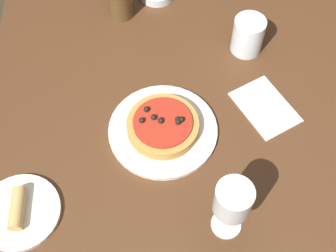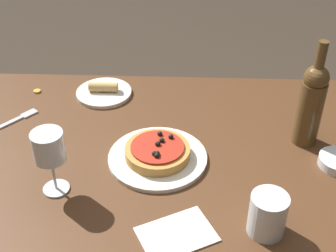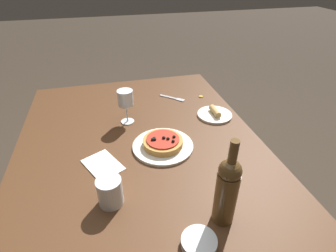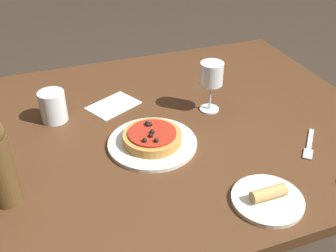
% 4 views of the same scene
% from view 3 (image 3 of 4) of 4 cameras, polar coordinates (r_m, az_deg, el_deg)
% --- Properties ---
extents(ground_plane, '(14.00, 14.00, 0.00)m').
position_cam_3_polar(ground_plane, '(1.71, -4.55, -23.16)').
color(ground_plane, '#382D23').
extents(dining_table, '(1.43, 1.09, 0.71)m').
position_cam_3_polar(dining_table, '(1.23, -5.84, -6.46)').
color(dining_table, '#4C2D19').
rests_on(dining_table, ground_plane).
extents(dinner_plate, '(0.27, 0.27, 0.01)m').
position_cam_3_polar(dinner_plate, '(1.16, -1.12, -4.35)').
color(dinner_plate, silver).
rests_on(dinner_plate, dining_table).
extents(pizza, '(0.18, 0.18, 0.05)m').
position_cam_3_polar(pizza, '(1.15, -1.13, -3.46)').
color(pizza, '#BC843D').
rests_on(pizza, dinner_plate).
extents(wine_glass, '(0.08, 0.08, 0.17)m').
position_cam_3_polar(wine_glass, '(1.29, -9.25, 5.79)').
color(wine_glass, silver).
rests_on(wine_glass, dining_table).
extents(wine_bottle, '(0.07, 0.07, 0.31)m').
position_cam_3_polar(wine_bottle, '(0.82, 12.69, -13.36)').
color(wine_bottle, brown).
rests_on(wine_bottle, dining_table).
extents(water_cup, '(0.08, 0.08, 0.10)m').
position_cam_3_polar(water_cup, '(0.92, -12.51, -13.78)').
color(water_cup, silver).
rests_on(water_cup, dining_table).
extents(side_bowl, '(0.11, 0.11, 0.03)m').
position_cam_3_polar(side_bowl, '(0.84, 6.76, -23.87)').
color(side_bowl, silver).
rests_on(side_bowl, dining_table).
extents(fork, '(0.12, 0.13, 0.00)m').
position_cam_3_polar(fork, '(1.56, 1.25, 6.05)').
color(fork, '#B7B7BC').
rests_on(fork, dining_table).
extents(side_plate, '(0.18, 0.18, 0.04)m').
position_cam_3_polar(side_plate, '(1.40, 10.12, 2.56)').
color(side_plate, silver).
rests_on(side_plate, dining_table).
extents(paper_napkin, '(0.20, 0.18, 0.00)m').
position_cam_3_polar(paper_napkin, '(1.10, -14.00, -8.21)').
color(paper_napkin, white).
rests_on(paper_napkin, dining_table).
extents(bottle_cap, '(0.02, 0.02, 0.01)m').
position_cam_3_polar(bottle_cap, '(1.59, 7.18, 6.38)').
color(bottle_cap, gold).
rests_on(bottle_cap, dining_table).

